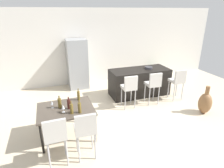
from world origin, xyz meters
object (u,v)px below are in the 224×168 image
dining_chair_far (85,128)px  bar_chair_left (129,87)px  kitchen_island (139,82)px  wine_bottle_right (78,95)px  wine_bottle_corner (69,104)px  wine_bottle_inner (60,103)px  floor_vase (205,103)px  wine_bottle_near (72,109)px  potted_plant (156,70)px  bar_chair_middle (154,83)px  refrigerator (77,64)px  wine_bottle_far (80,108)px  wine_glass_left (63,107)px  bar_chair_right (178,80)px  dining_table (66,111)px  wine_glass_middle (52,103)px  fruit_bowl (149,68)px

dining_chair_far → bar_chair_left: bearing=45.0°
kitchen_island → wine_bottle_right: size_ratio=6.76×
wine_bottle_corner → wine_bottle_inner: bearing=149.6°
wine_bottle_inner → floor_vase: (3.99, -0.26, -0.54)m
wine_bottle_near → potted_plant: bearing=38.7°
kitchen_island → bar_chair_left: size_ratio=1.94×
bar_chair_middle → refrigerator: (-1.98, 2.19, 0.22)m
wine_bottle_far → wine_glass_left: size_ratio=1.68×
wine_bottle_right → wine_bottle_far: size_ratio=1.03×
bar_chair_right → wine_bottle_right: bearing=-171.6°
floor_vase → potted_plant: 3.20m
kitchen_island → potted_plant: kitchen_island is taller
dining_table → wine_bottle_near: (0.11, -0.28, 0.18)m
kitchen_island → refrigerator: size_ratio=1.11×
refrigerator → potted_plant: (3.42, -0.01, -0.58)m
dining_table → wine_glass_middle: 0.35m
wine_bottle_right → floor_vase: size_ratio=0.36×
kitchen_island → fruit_bowl: fruit_bowl is taller
wine_bottle_far → fruit_bowl: bearing=34.8°
wine_bottle_near → floor_vase: 3.81m
bar_chair_right → fruit_bowl: bar_chair_right is taller
bar_chair_middle → wine_bottle_inner: 2.96m
wine_glass_middle → wine_bottle_corner: bearing=-24.6°
bar_chair_middle → floor_vase: size_ratio=1.27×
fruit_bowl → potted_plant: (1.19, 1.39, -0.62)m
dining_chair_far → wine_bottle_near: bearing=106.6°
dining_chair_far → kitchen_island: bearing=45.7°
wine_bottle_near → wine_glass_left: bearing=145.0°
floor_vase → wine_bottle_near: bearing=-178.7°
bar_chair_left → wine_bottle_inner: (-2.05, -0.74, 0.16)m
potted_plant → dining_table: bearing=-144.5°
wine_bottle_corner → wine_bottle_near: 0.24m
wine_glass_left → kitchen_island: bearing=33.0°
refrigerator → wine_bottle_far: bearing=-98.6°
bar_chair_left → dining_chair_far: same height
bar_chair_middle → refrigerator: 2.96m
wine_bottle_near → kitchen_island: bearing=36.4°
wine_bottle_inner → wine_glass_middle: wine_bottle_inner is taller
wine_bottle_inner → wine_bottle_near: wine_bottle_near is taller
bar_chair_left → floor_vase: size_ratio=1.27×
kitchen_island → bar_chair_left: 1.12m
dining_table → dining_chair_far: dining_chair_far is taller
wine_glass_middle → wine_bottle_far: bearing=-37.2°
wine_glass_middle → floor_vase: bearing=-4.3°
wine_bottle_right → bar_chair_right: bearing=8.4°
wine_glass_middle → floor_vase: size_ratio=0.21×
bar_chair_left → wine_bottle_near: bar_chair_left is taller
wine_glass_left → wine_bottle_corner: bearing=41.2°
dining_table → wine_bottle_corner: size_ratio=4.31×
dining_table → fruit_bowl: size_ratio=4.69×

